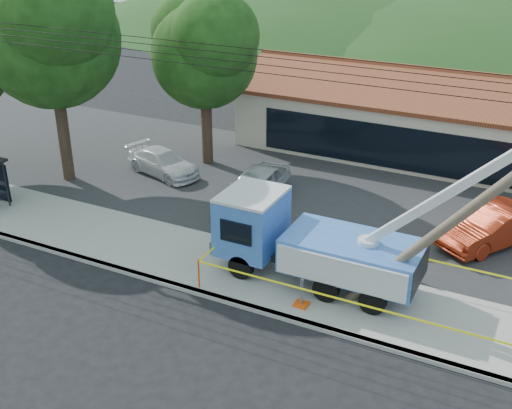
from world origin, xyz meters
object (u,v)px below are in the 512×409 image
at_px(car_silver, 255,207).
at_px(leaning_pole, 481,201).
at_px(car_white, 164,176).
at_px(car_red, 490,246).
at_px(utility_truck, 313,240).

bearing_deg(car_silver, leaning_pole, -30.87).
height_order(car_silver, car_white, car_silver).
bearing_deg(car_white, car_red, -74.70).
relative_size(leaning_pole, car_silver, 1.71).
height_order(leaning_pole, car_silver, leaning_pole).
bearing_deg(car_red, car_white, -147.39).
bearing_deg(car_red, utility_truck, -99.68).
xyz_separation_m(car_red, car_white, (-15.83, 0.18, 0.00)).
xyz_separation_m(car_silver, car_red, (10.07, 1.00, 0.00)).
bearing_deg(car_red, car_silver, -141.07).
distance_m(car_silver, car_red, 10.12).
bearing_deg(utility_truck, leaning_pole, -6.16).
bearing_deg(car_white, car_silver, -85.62).
relative_size(car_silver, car_white, 1.14).
bearing_deg(car_silver, car_red, 2.73).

